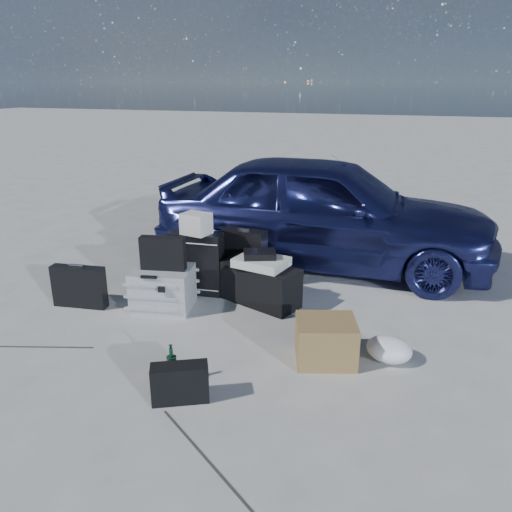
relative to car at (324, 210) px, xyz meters
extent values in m
plane|color=#B8B8B3|center=(-0.59, -2.21, -0.61)|extent=(60.00, 60.00, 0.00)
imported|color=navy|center=(0.00, 0.00, 0.00)|extent=(3.61, 1.53, 1.22)
cube|color=#9B9DA0|center=(-1.10, -1.61, -0.42)|extent=(0.58, 0.51, 0.37)
cube|color=black|center=(-1.08, -1.61, -0.09)|extent=(0.41, 0.18, 0.30)
cube|color=black|center=(-1.82, -1.84, -0.42)|extent=(0.50, 0.18, 0.38)
cube|color=black|center=(-0.60, -0.87, -0.32)|extent=(0.45, 0.21, 0.57)
cube|color=black|center=(-0.96, -1.21, -0.31)|extent=(0.51, 0.23, 0.60)
cube|color=beige|center=(-0.94, -1.22, 0.08)|extent=(0.28, 0.24, 0.20)
cube|color=black|center=(-0.31, -1.23, -0.43)|extent=(0.80, 0.55, 0.37)
cube|color=beige|center=(-0.29, -1.25, -0.20)|extent=(0.50, 0.41, 0.08)
cube|color=black|center=(-0.31, -1.24, -0.13)|extent=(0.34, 0.30, 0.06)
cube|color=olive|center=(0.46, -2.03, -0.45)|extent=(0.52, 0.48, 0.32)
ellipsoid|color=white|center=(0.90, -1.88, -0.52)|extent=(0.38, 0.34, 0.18)
cube|color=black|center=(-0.30, -2.81, -0.48)|extent=(0.38, 0.29, 0.25)
cylinder|color=#0F311D|center=(-0.45, -2.65, -0.48)|extent=(0.08, 0.08, 0.26)
camera|label=1|loc=(1.05, -5.21, 1.31)|focal=35.00mm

